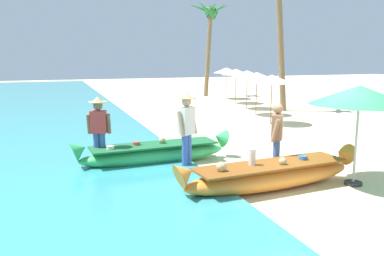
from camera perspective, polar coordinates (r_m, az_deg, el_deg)
ground_plane at (r=8.85m, az=17.21°, el=-7.48°), size 80.00×80.00×0.00m
boat_orange_foreground at (r=8.16m, az=11.16°, el=-6.55°), size 4.16×1.13×0.84m
boat_green_midground at (r=9.86m, az=-5.32°, el=-3.56°), size 4.01×1.04×0.80m
person_vendor_hatted at (r=9.25m, az=-0.76°, el=0.36°), size 0.58×0.46×1.80m
person_tourist_customer at (r=8.89m, az=11.95°, el=-1.09°), size 0.48×0.56×1.61m
person_vendor_assistant at (r=9.60m, az=-13.09°, el=0.14°), size 0.58×0.44×1.70m
patio_umbrella_large at (r=8.65m, az=22.68°, el=4.28°), size 1.97×1.97×2.05m
parasol_row_0 at (r=15.71m, az=11.28°, el=6.83°), size 1.60×1.60×1.91m
parasol_row_1 at (r=18.08m, az=9.18°, el=7.31°), size 1.60×1.60×1.91m
parasol_row_2 at (r=20.18m, az=7.84°, el=7.63°), size 1.60×1.60×1.91m
parasol_row_3 at (r=22.49m, az=6.24°, el=7.92°), size 1.60×1.60×1.91m
parasol_row_4 at (r=24.83m, az=4.90°, el=8.16°), size 1.60×1.60×1.91m
palm_tree_tall_inland at (r=26.66m, az=2.57°, el=15.17°), size 2.81×2.36×6.06m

